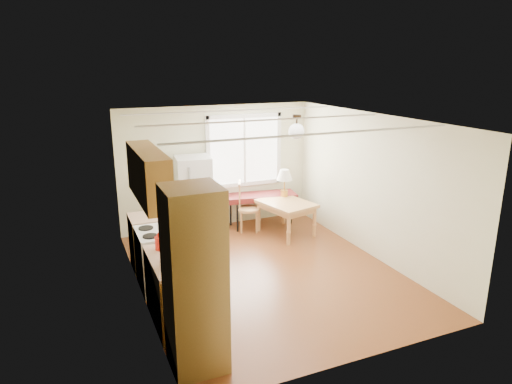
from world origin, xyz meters
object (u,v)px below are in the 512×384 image
refrigerator (194,197)px  dining_table (286,207)px  chair (244,203)px  bench (261,197)px

refrigerator → dining_table: 1.83m
refrigerator → chair: bearing=-4.6°
chair → dining_table: bearing=-13.0°
chair → bench: bearing=46.9°
bench → dining_table: size_ratio=1.24×
refrigerator → dining_table: (1.68, -0.68, -0.23)m
refrigerator → chair: size_ratio=1.54×
dining_table → chair: (-0.70, 0.50, 0.02)m
refrigerator → chair: refrigerator is taller
bench → chair: 0.51m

